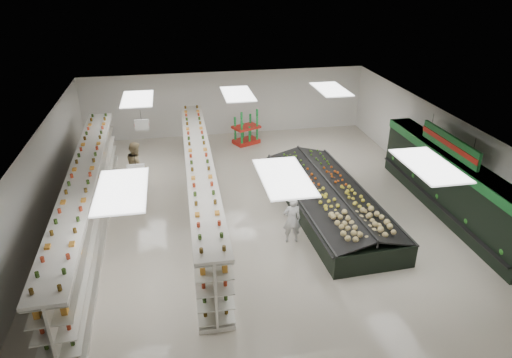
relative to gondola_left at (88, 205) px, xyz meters
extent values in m
plane|color=beige|center=(5.58, 0.50, -0.98)|extent=(16.00, 16.00, 0.00)
cube|color=white|center=(5.58, 0.50, 2.22)|extent=(14.00, 16.00, 0.02)
cube|color=white|center=(5.58, 8.50, 0.62)|extent=(14.00, 0.02, 3.20)
cube|color=white|center=(5.58, -7.50, 0.62)|extent=(14.00, 0.02, 3.20)
cube|color=white|center=(-1.42, 0.50, 0.62)|extent=(0.02, 16.00, 3.20)
cube|color=white|center=(12.58, 0.50, 0.62)|extent=(0.02, 16.00, 3.20)
cube|color=black|center=(12.13, -1.00, 0.12)|extent=(0.80, 8.00, 2.20)
cube|color=#1C6A2D|center=(12.11, -1.00, 1.07)|extent=(0.85, 8.00, 0.30)
cube|color=black|center=(11.88, -1.00, -0.43)|extent=(0.55, 7.80, 0.15)
cube|color=silver|center=(11.98, -1.00, 0.37)|extent=(0.45, 7.70, 0.03)
cube|color=silver|center=(11.98, -1.00, 0.67)|extent=(0.45, 7.70, 0.03)
cube|color=white|center=(1.78, -1.50, 1.77)|extent=(0.50, 0.06, 0.40)
cube|color=red|center=(1.78, -1.50, 1.77)|extent=(0.52, 0.02, 0.12)
cylinder|color=black|center=(1.78, -1.50, 2.07)|extent=(0.01, 0.01, 0.50)
cube|color=white|center=(1.78, 2.50, 1.77)|extent=(0.50, 0.06, 0.40)
cube|color=red|center=(1.78, 2.50, 1.77)|extent=(0.52, 0.02, 0.12)
cylinder|color=black|center=(1.78, 2.50, 2.07)|extent=(0.01, 0.01, 0.50)
cube|color=#1C6A2D|center=(11.83, -1.00, 1.67)|extent=(0.10, 3.20, 0.60)
cube|color=red|center=(11.77, -1.00, 1.67)|extent=(0.03, 3.20, 0.18)
cylinder|color=black|center=(11.83, -2.20, 2.07)|extent=(0.01, 0.01, 0.50)
cylinder|color=black|center=(11.83, 0.20, 2.07)|extent=(0.01, 0.01, 0.50)
cube|color=white|center=(0.00, 0.00, -0.92)|extent=(1.26, 12.33, 0.12)
cube|color=white|center=(0.00, 0.00, 0.05)|extent=(0.39, 12.31, 2.05)
cube|color=white|center=(0.00, 0.00, 1.11)|extent=(1.26, 12.33, 0.08)
cube|color=silver|center=(-0.24, -0.01, -0.79)|extent=(0.78, 12.21, 0.03)
cube|color=silver|center=(-0.24, -0.01, -0.35)|extent=(0.78, 12.21, 0.03)
cube|color=silver|center=(-0.24, -0.01, 0.10)|extent=(0.78, 12.21, 0.03)
cube|color=silver|center=(-0.24, -0.01, 0.55)|extent=(0.78, 12.21, 0.03)
cube|color=silver|center=(-0.24, -0.01, 1.00)|extent=(0.78, 12.21, 0.03)
cube|color=silver|center=(0.24, 0.01, -0.79)|extent=(0.78, 12.21, 0.03)
cube|color=silver|center=(0.24, 0.01, -0.35)|extent=(0.78, 12.21, 0.03)
cube|color=silver|center=(0.24, 0.01, 0.10)|extent=(0.78, 12.21, 0.03)
cube|color=silver|center=(0.24, 0.01, 0.55)|extent=(0.78, 12.21, 0.03)
cube|color=silver|center=(0.24, 0.01, 1.00)|extent=(0.78, 12.21, 0.03)
cube|color=white|center=(3.66, 0.74, -0.92)|extent=(1.06, 12.07, 0.12)
cube|color=white|center=(3.66, 0.74, 0.03)|extent=(0.22, 12.06, 2.01)
cube|color=white|center=(3.66, 0.74, 1.07)|extent=(1.06, 12.07, 0.08)
cube|color=silver|center=(3.43, 0.74, -0.80)|extent=(0.60, 11.97, 0.03)
cube|color=silver|center=(3.43, 0.74, -0.36)|extent=(0.60, 11.97, 0.03)
cube|color=silver|center=(3.43, 0.74, 0.08)|extent=(0.60, 11.97, 0.03)
cube|color=silver|center=(3.43, 0.74, 0.52)|extent=(0.60, 11.97, 0.03)
cube|color=silver|center=(3.43, 0.74, 0.96)|extent=(0.60, 11.97, 0.03)
cube|color=silver|center=(3.89, 0.74, -0.80)|extent=(0.60, 11.97, 0.03)
cube|color=silver|center=(3.89, 0.74, -0.36)|extent=(0.60, 11.97, 0.03)
cube|color=silver|center=(3.89, 0.74, 0.08)|extent=(0.60, 11.97, 0.03)
cube|color=silver|center=(3.89, 0.74, 0.52)|extent=(0.60, 11.97, 0.03)
cube|color=silver|center=(3.89, 0.74, 0.96)|extent=(0.60, 11.97, 0.03)
cube|color=black|center=(8.11, -0.14, -0.61)|extent=(2.87, 7.51, 0.74)
cube|color=#262626|center=(6.88, -0.20, -0.22)|extent=(0.39, 7.40, 0.06)
cube|color=#262626|center=(9.33, -0.09, -0.22)|extent=(0.39, 7.40, 0.06)
cube|color=black|center=(7.45, -0.17, -0.11)|extent=(1.69, 7.35, 0.38)
cube|color=black|center=(8.77, -0.11, -0.11)|extent=(1.69, 7.35, 0.38)
cube|color=#262626|center=(8.11, -0.14, -0.01)|extent=(0.38, 7.29, 0.26)
cube|color=red|center=(6.32, 6.96, -0.88)|extent=(1.39, 1.19, 0.20)
cube|color=red|center=(6.32, 6.96, -0.15)|extent=(1.46, 1.26, 0.10)
imported|color=white|center=(6.32, -1.76, -0.19)|extent=(0.59, 0.40, 1.59)
imported|color=tan|center=(1.38, 3.07, -0.03)|extent=(0.68, 0.98, 1.89)
camera|label=1|loc=(2.98, -13.62, 7.19)|focal=32.00mm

